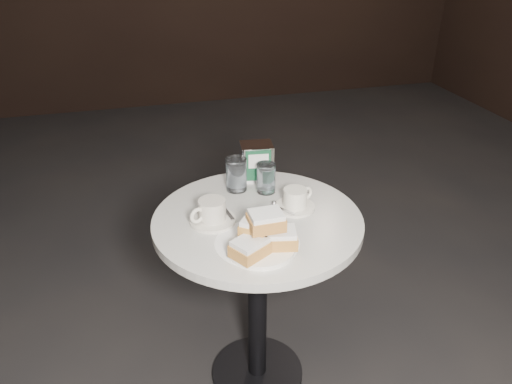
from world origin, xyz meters
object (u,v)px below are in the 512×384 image
object	(u,v)px
water_glass_right	(266,178)
cafe_table	(257,265)
water_glass_left	(236,175)
coffee_cup_left	(212,213)
napkin_dispenser	(257,161)
coffee_cup_right	(295,200)
beignet_plate	(262,237)

from	to	relation	value
water_glass_right	cafe_table	bearing A→B (deg)	-114.86
cafe_table	water_glass_left	xyz separation A→B (m)	(-0.02, 0.21, 0.26)
coffee_cup_left	napkin_dispenser	xyz separation A→B (m)	(0.22, 0.27, 0.04)
coffee_cup_right	napkin_dispenser	world-z (taller)	napkin_dispenser
water_glass_right	beignet_plate	bearing A→B (deg)	-107.72
beignet_plate	water_glass_left	world-z (taller)	beignet_plate
water_glass_right	napkin_dispenser	bearing A→B (deg)	92.21
coffee_cup_left	water_glass_right	world-z (taller)	water_glass_right
coffee_cup_left	water_glass_left	distance (m)	0.24
coffee_cup_left	water_glass_left	world-z (taller)	water_glass_left
beignet_plate	water_glass_left	size ratio (longest dim) A/B	2.00
coffee_cup_right	napkin_dispenser	distance (m)	0.27
water_glass_right	napkin_dispenser	xyz separation A→B (m)	(-0.00, 0.11, 0.02)
cafe_table	water_glass_right	size ratio (longest dim) A/B	6.80
water_glass_left	water_glass_right	size ratio (longest dim) A/B	1.12
coffee_cup_left	napkin_dispenser	size ratio (longest dim) A/B	1.46
beignet_plate	napkin_dispenser	xyz separation A→B (m)	(0.11, 0.47, 0.02)
water_glass_left	beignet_plate	bearing A→B (deg)	-92.00
water_glass_left	water_glass_right	xyz separation A→B (m)	(0.10, -0.04, -0.01)
coffee_cup_right	water_glass_right	xyz separation A→B (m)	(-0.06, 0.14, 0.02)
coffee_cup_right	water_glass_right	size ratio (longest dim) A/B	1.63
cafe_table	coffee_cup_right	xyz separation A→B (m)	(0.14, 0.03, 0.23)
cafe_table	coffee_cup_left	xyz separation A→B (m)	(-0.15, 0.01, 0.23)
coffee_cup_right	napkin_dispenser	bearing A→B (deg)	83.58
cafe_table	coffee_cup_right	bearing A→B (deg)	10.57
coffee_cup_right	napkin_dispenser	size ratio (longest dim) A/B	1.29
cafe_table	water_glass_left	size ratio (longest dim) A/B	6.07
coffee_cup_left	cafe_table	bearing A→B (deg)	-29.06
water_glass_right	coffee_cup_right	bearing A→B (deg)	-65.71
cafe_table	coffee_cup_left	distance (m)	0.28
water_glass_right	napkin_dispenser	size ratio (longest dim) A/B	0.79
water_glass_left	coffee_cup_left	bearing A→B (deg)	-122.93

